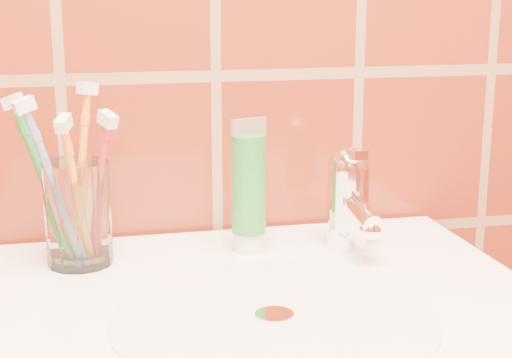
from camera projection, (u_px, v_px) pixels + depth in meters
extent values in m
cylinder|color=silver|center=(274.00, 317.00, 0.72)|extent=(0.30, 0.30, 0.00)
cylinder|color=white|center=(274.00, 315.00, 0.72)|extent=(0.04, 0.04, 0.00)
cylinder|color=white|center=(78.00, 213.00, 0.85)|extent=(0.09, 0.09, 0.12)
cylinder|color=white|center=(249.00, 241.00, 0.90)|extent=(0.03, 0.03, 0.02)
cylinder|color=#1C7927|center=(249.00, 184.00, 0.89)|extent=(0.04, 0.04, 0.11)
cube|color=beige|center=(249.00, 127.00, 0.87)|extent=(0.04, 0.01, 0.02)
cylinder|color=white|center=(348.00, 207.00, 0.91)|extent=(0.05, 0.05, 0.09)
sphere|color=white|center=(349.00, 167.00, 0.90)|extent=(0.05, 0.05, 0.05)
cylinder|color=white|center=(360.00, 210.00, 0.87)|extent=(0.02, 0.09, 0.03)
cube|color=white|center=(353.00, 154.00, 0.88)|extent=(0.02, 0.06, 0.01)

